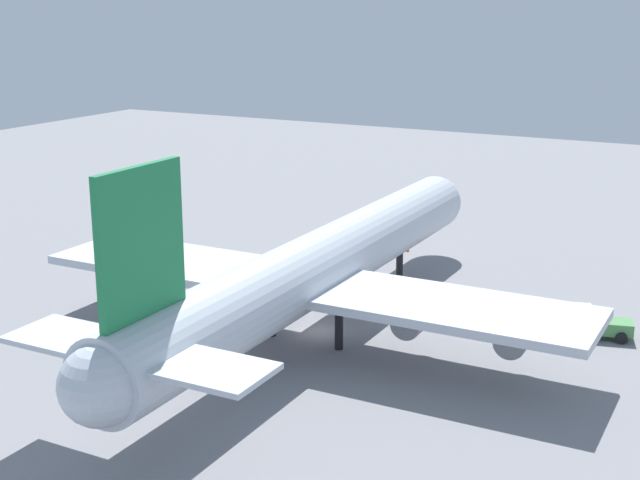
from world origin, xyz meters
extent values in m
plane|color=gray|center=(0.00, 0.00, 0.00)|extent=(237.75, 237.75, 0.00)
cylinder|color=silver|center=(0.00, 0.00, 5.94)|extent=(54.17, 5.75, 5.75)
sphere|color=silver|center=(27.09, 0.00, 5.94)|extent=(5.64, 5.64, 5.64)
sphere|color=silver|center=(-27.09, 0.00, 5.94)|extent=(4.89, 4.89, 4.89)
cube|color=#1E7F47|center=(-22.75, 0.00, 13.41)|extent=(7.58, 0.50, 9.20)
cube|color=silver|center=(-23.84, -4.61, 6.80)|extent=(4.88, 8.63, 0.36)
cube|color=silver|center=(-23.84, 4.61, 6.80)|extent=(4.88, 8.63, 0.36)
cube|color=silver|center=(-2.71, -12.61, 5.07)|extent=(9.21, 21.76, 0.70)
cube|color=silver|center=(-2.71, 12.61, 5.07)|extent=(9.21, 21.76, 0.70)
cylinder|color=gray|center=(-1.71, -9.34, 3.52)|extent=(4.60, 2.42, 2.42)
cylinder|color=gray|center=(-1.71, -17.40, 3.52)|extent=(4.60, 2.42, 2.42)
cylinder|color=gray|center=(-1.71, 9.34, 3.52)|extent=(4.60, 2.42, 2.42)
cylinder|color=gray|center=(-1.71, 17.40, 3.52)|extent=(4.60, 2.42, 2.42)
cylinder|color=black|center=(17.34, 0.00, 1.53)|extent=(0.70, 0.70, 3.06)
cylinder|color=black|center=(-2.71, -3.16, 1.53)|extent=(0.70, 0.70, 3.06)
cylinder|color=black|center=(-2.71, 3.16, 1.53)|extent=(0.70, 0.70, 3.06)
cube|color=silver|center=(9.39, -19.79, 1.54)|extent=(2.50, 2.12, 2.09)
cube|color=#4C8C4C|center=(10.01, -22.22, 1.03)|extent=(2.94, 3.82, 1.08)
cylinder|color=black|center=(10.56, -19.63, 0.49)|extent=(0.51, 1.02, 0.98)
cylinder|color=black|center=(8.29, -20.22, 0.49)|extent=(0.51, 1.02, 0.98)
cylinder|color=black|center=(11.33, -22.65, 0.49)|extent=(0.51, 1.02, 0.98)
cylinder|color=black|center=(9.06, -23.23, 0.49)|extent=(0.51, 1.02, 0.98)
cone|color=orange|center=(26.75, 2.94, 0.32)|extent=(0.45, 0.45, 0.64)
camera|label=1|loc=(-62.43, -32.96, 27.24)|focal=49.55mm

